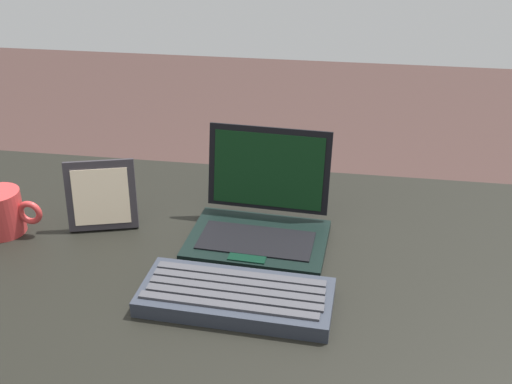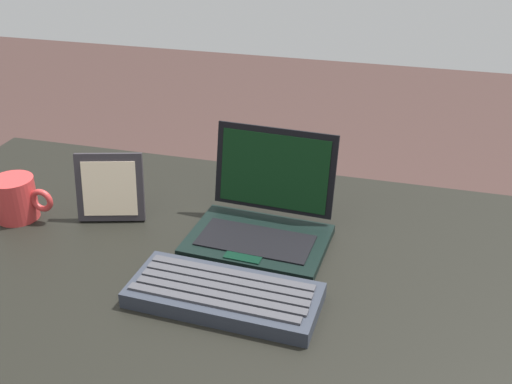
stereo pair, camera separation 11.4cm
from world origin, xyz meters
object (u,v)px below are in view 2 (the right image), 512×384
at_px(photo_frame, 110,188).
at_px(coffee_mug, 16,199).
at_px(external_keyboard, 222,294).
at_px(laptop_front, 263,220).

xyz_separation_m(photo_frame, coffee_mug, (-0.20, -0.05, -0.03)).
distance_m(external_keyboard, photo_frame, 0.38).
distance_m(photo_frame, coffee_mug, 0.20).
height_order(photo_frame, coffee_mug, photo_frame).
bearing_deg(laptop_front, coffee_mug, -173.14).
relative_size(external_keyboard, photo_frame, 2.28).
distance_m(laptop_front, photo_frame, 0.33).
bearing_deg(coffee_mug, laptop_front, 6.86).
height_order(laptop_front, external_keyboard, laptop_front).
distance_m(laptop_front, external_keyboard, 0.22).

